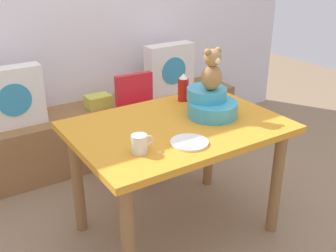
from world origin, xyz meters
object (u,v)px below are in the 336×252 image
(pillow_floral_right, at_px, (170,69))
(highchair, at_px, (142,113))
(infant_seat_teal, at_px, (210,104))
(teddy_bear, at_px, (212,70))
(dinner_plate_near, at_px, (189,142))
(ketchup_bottle, at_px, (183,88))
(book_stack, at_px, (98,101))
(coffee_mug, at_px, (140,144))
(dining_table, at_px, (177,142))
(pillow_floral_left, at_px, (12,97))

(pillow_floral_right, height_order, highchair, pillow_floral_right)
(infant_seat_teal, height_order, teddy_bear, teddy_bear)
(highchair, bearing_deg, dinner_plate_near, -105.06)
(highchair, distance_m, ketchup_bottle, 0.54)
(teddy_bear, bearing_deg, book_stack, 101.26)
(dinner_plate_near, bearing_deg, teddy_bear, 36.84)
(highchair, bearing_deg, pillow_floral_right, 38.69)
(infant_seat_teal, relative_size, teddy_bear, 1.32)
(pillow_floral_right, relative_size, dinner_plate_near, 2.20)
(infant_seat_teal, distance_m, coffee_mug, 0.63)
(coffee_mug, relative_size, dinner_plate_near, 0.60)
(pillow_floral_right, xyz_separation_m, dinner_plate_near, (-0.78, -1.39, 0.07))
(dining_table, xyz_separation_m, ketchup_bottle, (0.25, 0.30, 0.20))
(teddy_bear, height_order, dinner_plate_near, teddy_bear)
(ketchup_bottle, distance_m, dinner_plate_near, 0.65)
(infant_seat_teal, height_order, dinner_plate_near, infant_seat_teal)
(pillow_floral_right, bearing_deg, coffee_mug, -127.91)
(dinner_plate_near, bearing_deg, pillow_floral_right, 60.71)
(pillow_floral_left, distance_m, highchair, 0.94)
(ketchup_bottle, relative_size, coffee_mug, 1.54)
(ketchup_bottle, relative_size, dinner_plate_near, 0.92)
(dining_table, distance_m, teddy_bear, 0.46)
(pillow_floral_left, distance_m, pillow_floral_right, 1.35)
(pillow_floral_left, height_order, teddy_bear, teddy_bear)
(book_stack, height_order, coffee_mug, coffee_mug)
(pillow_floral_right, bearing_deg, dining_table, -121.04)
(pillow_floral_left, bearing_deg, dinner_plate_near, -67.83)
(pillow_floral_right, bearing_deg, book_stack, 178.24)
(dining_table, bearing_deg, coffee_mug, -151.71)
(pillow_floral_left, xyz_separation_m, teddy_bear, (0.90, -1.15, 0.34))
(dining_table, bearing_deg, teddy_bear, 1.68)
(highchair, height_order, teddy_bear, teddy_bear)
(book_stack, xyz_separation_m, coffee_mug, (-0.36, -1.36, 0.28))
(pillow_floral_left, height_order, dining_table, pillow_floral_left)
(pillow_floral_right, height_order, book_stack, pillow_floral_right)
(dinner_plate_near, bearing_deg, ketchup_bottle, 58.20)
(infant_seat_teal, relative_size, dinner_plate_near, 1.65)
(dinner_plate_near, bearing_deg, dining_table, 69.91)
(pillow_floral_right, height_order, dining_table, pillow_floral_right)
(coffee_mug, bearing_deg, dinner_plate_near, -11.26)
(dining_table, relative_size, infant_seat_teal, 3.64)
(highchair, height_order, dinner_plate_near, highchair)
(coffee_mug, bearing_deg, highchair, 60.41)
(highchair, bearing_deg, book_stack, 110.59)
(pillow_floral_left, relative_size, infant_seat_teal, 1.33)
(highchair, bearing_deg, ketchup_bottle, -80.22)
(dining_table, bearing_deg, highchair, 76.65)
(pillow_floral_left, xyz_separation_m, pillow_floral_right, (1.35, 0.00, 0.00))
(book_stack, relative_size, coffee_mug, 1.67)
(ketchup_bottle, bearing_deg, pillow_floral_left, 136.85)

